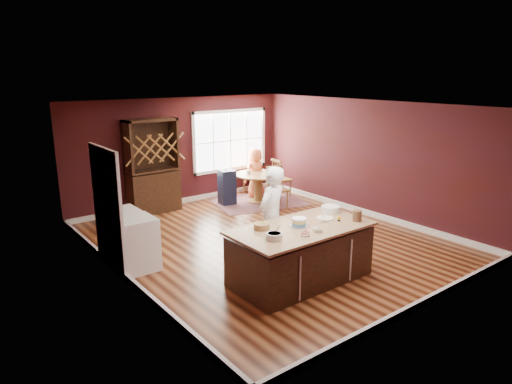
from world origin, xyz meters
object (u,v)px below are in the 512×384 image
at_px(hutch, 152,166).
at_px(dining_table, 258,182).
at_px(layer_cake, 299,222).
at_px(chair_north, 252,175).
at_px(chair_south, 278,188).
at_px(seated_woman, 255,173).
at_px(dryer, 122,234).
at_px(baker, 272,217).
at_px(toddler, 227,173).
at_px(high_chair, 227,186).
at_px(washer, 136,244).
at_px(kitchen_island, 300,255).
at_px(chair_east, 282,178).

bearing_deg(hutch, dining_table, -18.80).
height_order(layer_cake, chair_north, layer_cake).
height_order(chair_south, seated_woman, seated_woman).
xyz_separation_m(hutch, dryer, (-1.72, -2.30, -0.67)).
xyz_separation_m(baker, toddler, (1.55, 3.69, -0.08)).
xyz_separation_m(baker, high_chair, (1.54, 3.67, -0.42)).
relative_size(high_chair, washer, 1.01).
bearing_deg(dryer, hutch, 53.22).
height_order(kitchen_island, washer, washer).
relative_size(chair_east, seated_woman, 0.80).
distance_m(seated_woman, washer, 5.16).
relative_size(baker, washer, 1.92).
height_order(chair_north, washer, chair_north).
bearing_deg(toddler, chair_north, 22.32).
distance_m(dining_table, chair_south, 0.80).
xyz_separation_m(chair_east, high_chair, (-1.58, 0.31, -0.06)).
bearing_deg(kitchen_island, baker, 89.84).
bearing_deg(washer, hutch, 59.68).
bearing_deg(high_chair, kitchen_island, -100.43).
xyz_separation_m(chair_north, high_chair, (-1.19, -0.51, -0.05)).
xyz_separation_m(dining_table, chair_north, (0.43, 0.83, -0.01)).
xyz_separation_m(dining_table, high_chair, (-0.76, 0.32, -0.07)).
bearing_deg(chair_south, washer, -152.36).
distance_m(chair_south, high_chair, 1.35).
relative_size(toddler, dryer, 0.29).
xyz_separation_m(washer, dryer, (0.00, 0.64, -0.01)).
relative_size(kitchen_island, baker, 1.30).
bearing_deg(dining_table, high_chair, 156.94).
distance_m(layer_cake, chair_east, 5.14).
bearing_deg(hutch, toddler, -16.02).
xyz_separation_m(chair_north, washer, (-4.68, -2.91, -0.06)).
bearing_deg(high_chair, hutch, 171.96).
relative_size(kitchen_island, seated_woman, 1.74).
xyz_separation_m(high_chair, washer, (-3.49, -2.40, -0.00)).
height_order(baker, washer, baker).
bearing_deg(chair_north, baker, 35.01).
distance_m(baker, dryer, 2.76).
xyz_separation_m(seated_woman, hutch, (-2.78, 0.42, 0.46)).
distance_m(seated_woman, hutch, 2.85).
distance_m(high_chair, toddler, 0.35).
bearing_deg(chair_south, seated_woman, 89.30).
relative_size(dining_table, hutch, 0.55).
bearing_deg(chair_north, washer, 10.10).
bearing_deg(layer_cake, dining_table, 60.25).
height_order(layer_cake, chair_south, chair_south).
distance_m(dining_table, chair_north, 0.94).
relative_size(toddler, washer, 0.28).
distance_m(layer_cake, seated_woman, 5.17).
height_order(chair_south, chair_north, chair_south).
relative_size(kitchen_island, layer_cake, 7.17).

